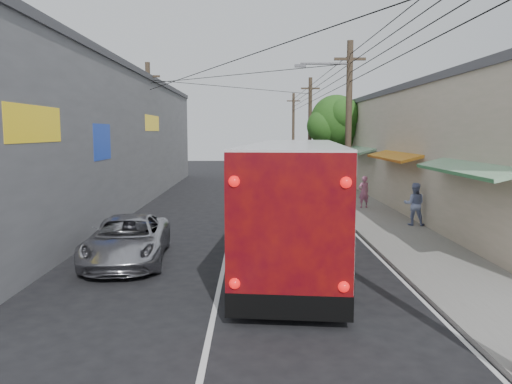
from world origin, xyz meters
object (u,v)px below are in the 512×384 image
at_px(parked_suv, 319,192).
at_px(parked_car_mid, 313,184).
at_px(parked_car_far, 293,172).
at_px(pedestrian_far, 414,204).
at_px(jeepney, 127,239).
at_px(coach_bus, 296,197).
at_px(pedestrian_near, 364,192).

relative_size(parked_suv, parked_car_mid, 1.12).
distance_m(parked_suv, parked_car_far, 14.30).
bearing_deg(pedestrian_far, jeepney, 41.75).
bearing_deg(parked_suv, pedestrian_far, -65.01).
xyz_separation_m(coach_bus, parked_car_far, (2.00, 24.84, -1.15)).
height_order(coach_bus, parked_car_far, coach_bus).
distance_m(parked_car_mid, parked_car_far, 10.69).
bearing_deg(parked_car_far, coach_bus, -93.97).
relative_size(coach_bus, pedestrian_near, 7.88).
xyz_separation_m(jeepney, parked_suv, (7.43, 11.49, 0.07)).
xyz_separation_m(jeepney, pedestrian_far, (10.59, 5.34, 0.31)).
xyz_separation_m(coach_bus, jeepney, (-5.26, -0.95, -1.19)).
height_order(parked_car_mid, pedestrian_far, pedestrian_far).
bearing_deg(parked_suv, parked_car_mid, 85.25).
distance_m(coach_bus, jeepney, 5.47).
bearing_deg(parked_car_mid, parked_suv, -91.86).
bearing_deg(jeepney, pedestrian_near, 41.61).
xyz_separation_m(jeepney, parked_car_mid, (7.59, 15.12, 0.11)).
bearing_deg(parked_car_mid, jeepney, -115.97).
xyz_separation_m(parked_car_mid, pedestrian_near, (1.99, -4.88, 0.13)).
bearing_deg(parked_car_mid, pedestrian_near, -67.16).
relative_size(coach_bus, parked_suv, 2.43).
distance_m(parked_suv, parked_car_mid, 3.63).
bearing_deg(coach_bus, pedestrian_far, 45.56).
relative_size(pedestrian_near, pedestrian_far, 0.92).
xyz_separation_m(parked_suv, pedestrian_far, (3.16, -6.16, 0.24)).
height_order(coach_bus, pedestrian_near, coach_bus).
bearing_deg(pedestrian_far, coach_bus, 54.41).
bearing_deg(parked_suv, coach_bus, -103.85).
distance_m(parked_suv, pedestrian_near, 2.50).
relative_size(parked_car_mid, parked_car_far, 1.07).
height_order(parked_suv, parked_car_far, parked_suv).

